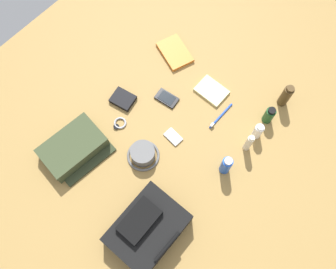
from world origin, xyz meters
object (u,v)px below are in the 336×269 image
object	(u,v)px
cell_phone	(167,98)
lotion_bottle	(249,143)
cologne_bottle	(286,96)
toiletry_pouch	(74,148)
toothpaste_tube	(258,131)
paperback_novel	(175,52)
media_player	(173,137)
wallet	(123,99)
toothbrush	(220,117)
deodorant_spray	(226,165)
notepad	(212,91)
bucket_hat	(143,154)
wristwatch	(120,124)
shampoo_bottle	(269,115)
backpack	(147,229)

from	to	relation	value
cell_phone	lotion_bottle	bearing A→B (deg)	97.28
cologne_bottle	toiletry_pouch	bearing A→B (deg)	-34.20
toothpaste_tube	paperback_novel	bearing A→B (deg)	-98.48
media_player	wallet	distance (m)	0.32
paperback_novel	toothbrush	distance (m)	0.43
toiletry_pouch	deodorant_spray	xyz separation A→B (m)	(-0.40, 0.58, 0.03)
cologne_bottle	notepad	world-z (taller)	cologne_bottle
paperback_novel	notepad	distance (m)	0.29
toothpaste_tube	lotion_bottle	xyz separation A→B (m)	(0.08, 0.00, 0.02)
bucket_hat	wristwatch	world-z (taller)	bucket_hat
lotion_bottle	notepad	world-z (taller)	lotion_bottle
toothpaste_tube	media_player	xyz separation A→B (m)	(0.27, -0.29, -0.05)
wallet	bucket_hat	bearing A→B (deg)	50.73
bucket_hat	cologne_bottle	distance (m)	0.74
media_player	cologne_bottle	bearing A→B (deg)	150.54
toiletry_pouch	deodorant_spray	world-z (taller)	deodorant_spray
wristwatch	notepad	size ratio (longest dim) A/B	0.47
wristwatch	toothbrush	world-z (taller)	toothbrush
shampoo_bottle	notepad	distance (m)	0.30
bucket_hat	toothpaste_tube	xyz separation A→B (m)	(-0.44, 0.33, 0.02)
cologne_bottle	wristwatch	world-z (taller)	cologne_bottle
cell_phone	notepad	bearing A→B (deg)	141.39
media_player	toothbrush	xyz separation A→B (m)	(-0.23, 0.10, 0.00)
deodorant_spray	notepad	size ratio (longest dim) A/B	0.92
deodorant_spray	wristwatch	xyz separation A→B (m)	(0.16, -0.52, -0.06)
cologne_bottle	wristwatch	distance (m)	0.81
backpack	toiletry_pouch	xyz separation A→B (m)	(-0.04, -0.50, -0.02)
toothpaste_tube	deodorant_spray	bearing A→B (deg)	-1.93
media_player	wristwatch	world-z (taller)	same
shampoo_bottle	deodorant_spray	bearing A→B (deg)	0.20
bucket_hat	media_player	world-z (taller)	bucket_hat
backpack	wallet	world-z (taller)	backpack
backpack	lotion_bottle	world-z (taller)	same
shampoo_bottle	paperback_novel	xyz separation A→B (m)	(0.01, -0.58, -0.04)
notepad	paperback_novel	bearing A→B (deg)	-99.85
toiletry_pouch	paperback_novel	xyz separation A→B (m)	(-0.72, -0.00, -0.03)
lotion_bottle	shampoo_bottle	bearing A→B (deg)	-175.96
toothpaste_tube	media_player	distance (m)	0.40
lotion_bottle	notepad	distance (m)	0.34
media_player	backpack	bearing A→B (deg)	27.06
shampoo_bottle	lotion_bottle	xyz separation A→B (m)	(0.18, 0.01, 0.01)
cologne_bottle	toothpaste_tube	bearing A→B (deg)	1.98
paperback_novel	media_player	world-z (taller)	paperback_novel
bucket_hat	cell_phone	size ratio (longest dim) A/B	1.30
toothpaste_tube	paperback_novel	world-z (taller)	toothpaste_tube
wristwatch	notepad	world-z (taller)	notepad
paperback_novel	toothbrush	xyz separation A→B (m)	(0.13, 0.41, -0.00)
backpack	cell_phone	xyz separation A→B (m)	(-0.53, -0.36, -0.05)
toothpaste_tube	cologne_bottle	bearing A→B (deg)	-178.02
lotion_bottle	media_player	xyz separation A→B (m)	(0.19, -0.29, -0.06)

